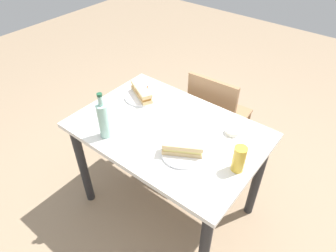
% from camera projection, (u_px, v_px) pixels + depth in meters
% --- Properties ---
extents(ground_plane, '(8.00, 8.00, 0.00)m').
position_uv_depth(ground_plane, '(168.00, 204.00, 2.30)').
color(ground_plane, '#8C755B').
extents(dining_table, '(1.14, 0.77, 0.76)m').
position_uv_depth(dining_table, '(168.00, 143.00, 1.90)').
color(dining_table, silver).
rests_on(dining_table, ground).
extents(chair_far, '(0.42, 0.42, 0.87)m').
position_uv_depth(chair_far, '(215.00, 116.00, 2.33)').
color(chair_far, '#936B47').
rests_on(chair_far, ground).
extents(plate_near, '(0.23, 0.23, 0.01)m').
position_uv_depth(plate_near, '(183.00, 153.00, 1.64)').
color(plate_near, white).
rests_on(plate_near, dining_table).
extents(baguette_sandwich_near, '(0.23, 0.17, 0.07)m').
position_uv_depth(baguette_sandwich_near, '(183.00, 148.00, 1.62)').
color(baguette_sandwich_near, '#DBB77A').
rests_on(baguette_sandwich_near, plate_near).
extents(knife_near, '(0.15, 0.12, 0.01)m').
position_uv_depth(knife_near, '(182.00, 145.00, 1.68)').
color(knife_near, silver).
rests_on(knife_near, plate_near).
extents(plate_far, '(0.23, 0.23, 0.01)m').
position_uv_depth(plate_far, '(142.00, 96.00, 2.07)').
color(plate_far, white).
rests_on(plate_far, dining_table).
extents(baguette_sandwich_far, '(0.24, 0.17, 0.07)m').
position_uv_depth(baguette_sandwich_far, '(141.00, 91.00, 2.04)').
color(baguette_sandwich_far, '#DBB77A').
rests_on(baguette_sandwich_far, plate_far).
extents(knife_far, '(0.14, 0.13, 0.01)m').
position_uv_depth(knife_far, '(149.00, 92.00, 2.09)').
color(knife_far, silver).
rests_on(knife_far, plate_far).
extents(water_bottle, '(0.07, 0.07, 0.29)m').
position_uv_depth(water_bottle, '(104.00, 120.00, 1.69)').
color(water_bottle, '#99C6B7').
rests_on(water_bottle, dining_table).
extents(beer_glass, '(0.07, 0.07, 0.15)m').
position_uv_depth(beer_glass, '(239.00, 159.00, 1.52)').
color(beer_glass, gold).
rests_on(beer_glass, dining_table).
extents(olive_bowl, '(0.09, 0.09, 0.03)m').
position_uv_depth(olive_bowl, '(232.00, 131.00, 1.77)').
color(olive_bowl, silver).
rests_on(olive_bowl, dining_table).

